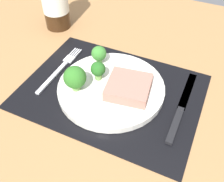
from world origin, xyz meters
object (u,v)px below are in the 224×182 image
object	(u,v)px
fork	(60,69)
knife	(180,110)
plate	(111,88)
steak	(129,86)

from	to	relation	value
fork	knife	xyz separation A→B (cm)	(31.47, -0.89, 0.05)
plate	steak	xyz separation A→B (cm)	(4.34, 0.24, 2.10)
fork	knife	world-z (taller)	knife
knife	fork	bearing A→B (deg)	177.27
fork	knife	distance (cm)	31.49
knife	steak	bearing A→B (deg)	-179.73
plate	knife	size ratio (longest dim) A/B	1.08
fork	steak	bearing A→B (deg)	-1.56
plate	fork	xyz separation A→B (cm)	(-15.06, 1.42, -0.55)
plate	fork	size ratio (longest dim) A/B	1.30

